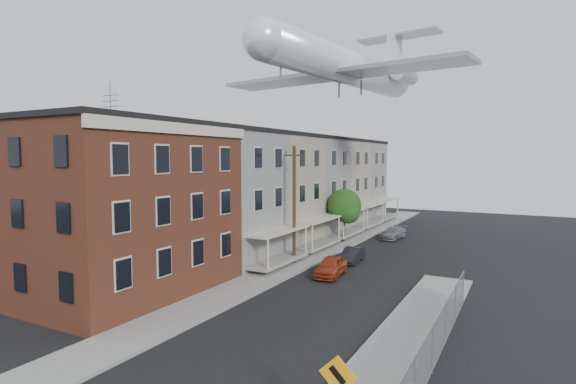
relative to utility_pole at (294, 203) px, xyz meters
The scene contains 17 objects.
sidewalk_left 7.57m from the utility_pole, 89.05° to the left, with size 3.00×62.00×0.12m, color gray.
sidewalk_right 16.99m from the utility_pole, 47.23° to the right, with size 3.00×26.00×0.12m, color gray.
curb_left 7.72m from the utility_pole, 75.52° to the left, with size 0.15×62.00×0.14m, color gray.
curb_right 16.07m from the utility_pole, 51.19° to the right, with size 0.15×26.00×0.14m, color gray.
corner_building 12.73m from the utility_pole, 120.17° to the right, with size 10.31×12.30×12.15m.
row_house_a 6.55m from the utility_pole, 166.73° to the right, with size 11.98×7.00×10.30m.
row_house_b 8.42m from the utility_pole, 139.15° to the left, with size 11.98×7.00×10.30m.
row_house_c 14.03m from the utility_pole, 116.97° to the left, with size 11.98×7.00×10.30m.
row_house_d 20.52m from the utility_pole, 108.07° to the left, with size 11.98×7.00×10.30m.
row_house_e 27.26m from the utility_pole, 103.50° to the left, with size 11.98×7.00×10.30m.
chainlink_fence 18.47m from the utility_pole, 45.90° to the right, with size 0.06×18.06×1.90m.
utility_pole is the anchor object (origin of this frame).
street_tree 10.00m from the utility_pole, 88.11° to the left, with size 3.22×3.20×5.20m.
car_near 5.82m from the utility_pole, 25.88° to the right, with size 1.59×3.96×1.35m, color #9F3114.
car_mid 6.12m from the utility_pole, 35.83° to the left, with size 1.20×3.45×1.14m, color black.
car_far 15.35m from the utility_pole, 75.12° to the left, with size 1.67×4.11×1.19m, color slate.
airplane 14.98m from the utility_pole, 85.69° to the left, with size 23.39×26.71×7.68m.
Camera 1 is at (9.94, -11.98, 8.08)m, focal length 28.00 mm.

